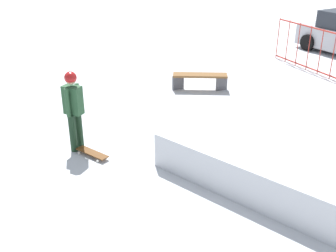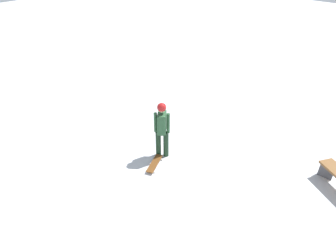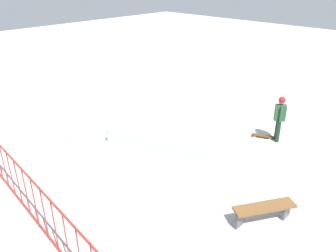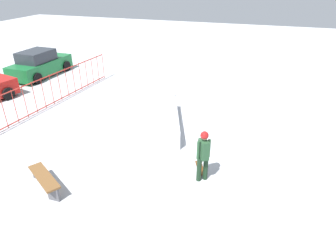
% 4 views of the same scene
% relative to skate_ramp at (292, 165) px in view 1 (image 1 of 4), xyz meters
% --- Properties ---
extents(ground_plane, '(60.00, 60.00, 0.00)m').
position_rel_skate_ramp_xyz_m(ground_plane, '(-0.91, -0.50, -0.32)').
color(ground_plane, '#B7BABF').
extents(skate_ramp, '(5.96, 4.26, 0.74)m').
position_rel_skate_ramp_xyz_m(skate_ramp, '(0.00, 0.00, 0.00)').
color(skate_ramp, silver).
rests_on(skate_ramp, ground).
extents(skater, '(0.44, 0.40, 1.73)m').
position_rel_skate_ramp_xyz_m(skater, '(-3.16, -3.12, 0.69)').
color(skater, black).
rests_on(skater, ground).
extents(skateboard, '(0.81, 0.50, 0.09)m').
position_rel_skate_ramp_xyz_m(skateboard, '(-2.68, -2.96, -0.24)').
color(skateboard, '#593314').
rests_on(skateboard, ground).
extents(park_bench, '(1.18, 1.57, 0.48)m').
position_rel_skate_ramp_xyz_m(park_bench, '(-5.07, 1.25, 0.04)').
color(park_bench, brown).
rests_on(park_bench, ground).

